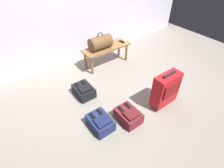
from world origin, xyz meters
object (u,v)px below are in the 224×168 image
object	(u,v)px
cell_phone	(121,42)
backpack_maroon	(128,115)
bench	(106,49)
suitcase_upright_red	(166,89)
backpack_dark	(84,91)
backpack_navy	(100,122)
duffel_bag_brown	(100,43)

from	to	relation	value
cell_phone	backpack_maroon	world-z (taller)	cell_phone
bench	suitcase_upright_red	xyz separation A→B (m)	(0.03, -1.54, -0.03)
backpack_maroon	backpack_dark	distance (m)	0.91
bench	suitcase_upright_red	world-z (taller)	suitcase_upright_red
cell_phone	backpack_dark	size ratio (longest dim) A/B	0.38
suitcase_upright_red	backpack_maroon	bearing A→B (deg)	172.42
suitcase_upright_red	backpack_navy	size ratio (longest dim) A/B	1.65
cell_phone	backpack_navy	distance (m)	1.95
duffel_bag_brown	cell_phone	world-z (taller)	duffel_bag_brown
duffel_bag_brown	backpack_maroon	bearing A→B (deg)	-108.76
backpack_dark	bench	bearing A→B (deg)	32.89
bench	duffel_bag_brown	xyz separation A→B (m)	(-0.14, 0.00, 0.20)
backpack_navy	backpack_dark	world-z (taller)	same
backpack_navy	backpack_maroon	world-z (taller)	same
suitcase_upright_red	backpack_navy	xyz separation A→B (m)	(-1.07, 0.23, -0.23)
bench	cell_phone	xyz separation A→B (m)	(0.39, -0.02, 0.07)
suitcase_upright_red	backpack_dark	size ratio (longest dim) A/B	1.65
backpack_maroon	backpack_navy	bearing A→B (deg)	160.58
suitcase_upright_red	backpack_maroon	world-z (taller)	suitcase_upright_red
cell_phone	backpack_navy	xyz separation A→B (m)	(-1.42, -1.29, -0.32)
cell_phone	backpack_dark	distance (m)	1.43
bench	backpack_dark	world-z (taller)	bench
bench	cell_phone	world-z (taller)	cell_phone
bench	cell_phone	bearing A→B (deg)	-2.41
backpack_maroon	cell_phone	bearing A→B (deg)	54.65
duffel_bag_brown	backpack_navy	xyz separation A→B (m)	(-0.90, -1.31, -0.45)
suitcase_upright_red	bench	bearing A→B (deg)	91.26
cell_phone	backpack_navy	bearing A→B (deg)	-137.73
bench	cell_phone	size ratio (longest dim) A/B	6.94
suitcase_upright_red	backpack_navy	world-z (taller)	suitcase_upright_red
bench	duffel_bag_brown	distance (m)	0.24
cell_phone	backpack_dark	world-z (taller)	cell_phone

